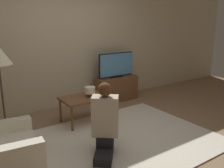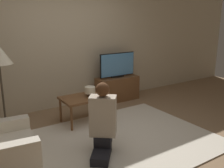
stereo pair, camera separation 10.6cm
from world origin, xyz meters
The scene contains 8 objects.
ground_plane centered at (0.00, 0.00, 0.00)m, with size 10.00×10.00×0.00m, color #896B4C.
wall_back centered at (0.00, 1.93, 1.30)m, with size 10.00×0.06×2.60m.
rug centered at (0.00, 0.00, 0.01)m, with size 2.79×2.13×0.02m.
tv_stand centered at (1.08, 1.60, 0.26)m, with size 0.95×0.36×0.52m.
tv centered at (1.08, 1.61, 0.79)m, with size 0.86×0.08×0.53m.
coffee_table centered at (-0.08, 0.92, 0.40)m, with size 0.77×0.54×0.46m.
person_kneeling centered at (-0.36, -0.16, 0.48)m, with size 0.69×0.77×0.97m.
table_lamp centered at (0.02, 0.90, 0.56)m, with size 0.18×0.18×0.17m.
Camera 2 is at (-1.91, -2.75, 1.76)m, focal length 40.00 mm.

